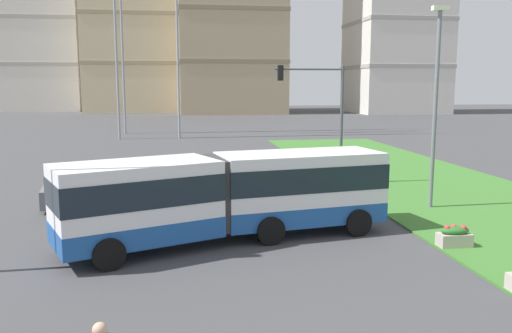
# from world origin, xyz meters

# --- Properties ---
(articulated_bus) EXTENTS (11.98, 5.66, 3.00)m
(articulated_bus) POSITION_xyz_m (-0.46, 12.40, 1.65)
(articulated_bus) COLOR white
(articulated_bus) RESTS_ON ground
(car_grey_wagon) EXTENTS (4.61, 2.50, 1.58)m
(car_grey_wagon) POSITION_xyz_m (-6.04, 18.28, 0.75)
(car_grey_wagon) COLOR slate
(car_grey_wagon) RESTS_ON ground
(flower_planter_3) EXTENTS (1.10, 0.56, 0.74)m
(flower_planter_3) POSITION_xyz_m (6.98, 10.36, 0.43)
(flower_planter_3) COLOR #B7AD9E
(flower_planter_3) RESTS_ON grass_median
(traffic_light_far_right) EXTENTS (3.78, 0.28, 6.48)m
(traffic_light_far_right) POSITION_xyz_m (5.42, 22.00, 4.41)
(traffic_light_far_right) COLOR #474C51
(traffic_light_far_right) RESTS_ON ground
(streetlight_median) EXTENTS (0.70, 0.28, 8.77)m
(streetlight_median) POSITION_xyz_m (8.88, 15.95, 4.83)
(streetlight_median) COLOR slate
(streetlight_median) RESTS_ON ground
(apartment_tower_west) EXTENTS (16.26, 15.86, 45.53)m
(apartment_tower_west) POSITION_xyz_m (-30.00, 113.12, 22.79)
(apartment_tower_west) COLOR silver
(apartment_tower_west) RESTS_ON ground
(apartment_tower_eastcentre) EXTENTS (16.50, 17.16, 41.97)m
(apartment_tower_eastcentre) POSITION_xyz_m (39.53, 94.04, 21.00)
(apartment_tower_eastcentre) COLOR silver
(apartment_tower_eastcentre) RESTS_ON ground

